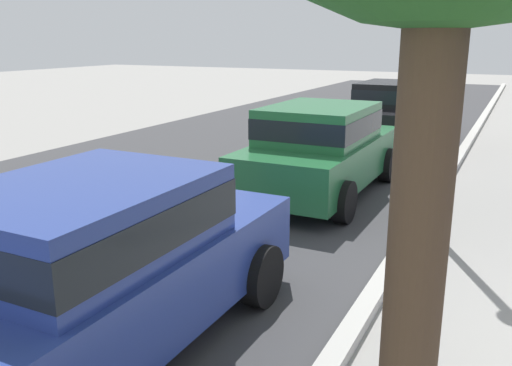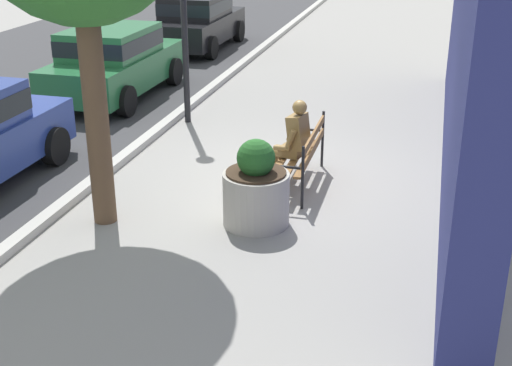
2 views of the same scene
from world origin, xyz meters
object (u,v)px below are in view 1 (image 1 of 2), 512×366
object	(u,v)px
parked_car_blue	(97,262)
parked_car_green	(320,147)
parked_car_black	(393,110)
lamp_post	(454,46)

from	to	relation	value
parked_car_blue	parked_car_green	world-z (taller)	same
parked_car_blue	parked_car_black	bearing A→B (deg)	0.00
parked_car_blue	parked_car_black	world-z (taller)	same
parked_car_green	parked_car_black	world-z (taller)	same
parked_car_blue	parked_car_green	distance (m)	5.50
parked_car_black	parked_car_blue	bearing A→B (deg)	180.00
parked_car_black	lamp_post	xyz separation A→B (m)	(-6.87, -2.18, 1.71)
parked_car_blue	parked_car_black	xyz separation A→B (m)	(11.06, 0.00, 0.00)
parked_car_blue	parked_car_green	size ratio (longest dim) A/B	1.00
parked_car_blue	parked_car_black	distance (m)	11.06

